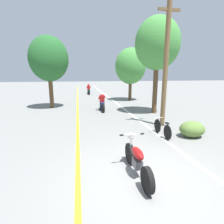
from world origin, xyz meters
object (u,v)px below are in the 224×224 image
roadside_tree_right_far (131,66)px  motorcycle_rider_lead (102,104)px  utility_pole (166,63)px  motorcycle_rider_far (89,90)px  roadside_tree_right_near (157,44)px  bicycle_parked (162,128)px  roadside_tree_left (49,59)px  motorcycle_foreground (137,160)px

roadside_tree_right_far → motorcycle_rider_lead: roadside_tree_right_far is taller
utility_pole → motorcycle_rider_lead: size_ratio=3.11×
motorcycle_rider_far → roadside_tree_right_near: bearing=-73.0°
roadside_tree_right_far → bicycle_parked: 11.16m
utility_pole → roadside_tree_left: bearing=135.5°
roadside_tree_right_near → motorcycle_rider_far: 13.63m
motorcycle_foreground → motorcycle_rider_far: size_ratio=1.02×
utility_pole → motorcycle_foreground: size_ratio=3.05×
utility_pole → bicycle_parked: utility_pole is taller
motorcycle_rider_lead → bicycle_parked: motorcycle_rider_lead is taller
roadside_tree_right_far → motorcycle_rider_far: bearing=121.8°
roadside_tree_right_far → motorcycle_foreground: 14.15m
roadside_tree_left → motorcycle_foreground: roadside_tree_left is taller
roadside_tree_right_far → motorcycle_rider_lead: (-3.56, -4.66, -2.92)m
bicycle_parked → motorcycle_rider_far: bearing=97.4°
roadside_tree_right_far → utility_pole: bearing=-95.9°
motorcycle_rider_lead → motorcycle_rider_far: (-0.33, 10.94, 0.01)m
roadside_tree_left → motorcycle_rider_lead: 5.40m
roadside_tree_right_near → roadside_tree_right_far: size_ratio=1.21×
roadside_tree_left → utility_pole: bearing=-44.5°
bicycle_parked → motorcycle_rider_lead: bearing=107.6°
roadside_tree_left → motorcycle_rider_far: bearing=68.8°
bicycle_parked → roadside_tree_right_near: bearing=70.1°
roadside_tree_right_far → motorcycle_rider_far: roadside_tree_right_far is taller
roadside_tree_right_near → bicycle_parked: size_ratio=4.00×
motorcycle_rider_lead → bicycle_parked: (1.88, -5.92, -0.18)m
motorcycle_rider_far → utility_pole: bearing=-79.2°
utility_pole → roadside_tree_right_far: (0.95, 9.12, 0.23)m
motorcycle_rider_lead → bicycle_parked: 6.22m
motorcycle_rider_lead → roadside_tree_right_far: bearing=52.6°
utility_pole → roadside_tree_left: size_ratio=1.12×
roadside_tree_right_near → roadside_tree_right_far: bearing=89.3°
roadside_tree_left → bicycle_parked: size_ratio=3.50×
roadside_tree_right_far → bicycle_parked: (-1.68, -10.58, -3.10)m
roadside_tree_left → bicycle_parked: roadside_tree_left is taller
roadside_tree_right_near → motorcycle_rider_far: bearing=107.0°
roadside_tree_right_near → roadside_tree_left: (-7.32, 3.38, -0.79)m
roadside_tree_right_near → motorcycle_rider_lead: roadside_tree_right_near is taller
roadside_tree_right_near → roadside_tree_left: roadside_tree_right_near is taller
roadside_tree_right_near → motorcycle_rider_lead: (-3.48, 1.50, -4.08)m
motorcycle_rider_far → roadside_tree_right_far: bearing=-58.2°
roadside_tree_right_far → roadside_tree_left: (-7.40, -2.78, 0.37)m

